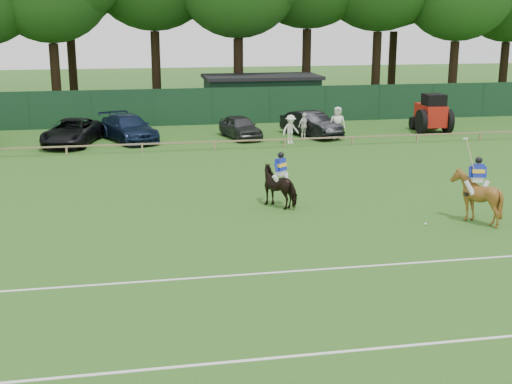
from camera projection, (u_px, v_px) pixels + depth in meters
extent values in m
plane|color=#1E4C14|center=(258.00, 262.00, 20.78)|extent=(160.00, 160.00, 0.00)
imported|color=black|center=(281.00, 186.00, 26.67)|extent=(1.84, 1.98, 1.57)
imported|color=brown|center=(476.00, 197.00, 24.55)|extent=(1.86, 2.01, 1.88)
imported|color=black|center=(72.00, 132.00, 39.38)|extent=(3.58, 5.71, 1.47)
imported|color=#121F3B|center=(129.00, 128.00, 40.56)|extent=(3.94, 5.68, 1.53)
imported|color=#313133|center=(240.00, 127.00, 41.47)|extent=(2.46, 4.30, 1.38)
imported|color=black|center=(311.00, 124.00, 42.12)|extent=(3.22, 4.86, 1.51)
imported|color=white|center=(291.00, 129.00, 39.69)|extent=(1.23, 0.97, 1.67)
imported|color=white|center=(304.00, 126.00, 41.06)|extent=(0.99, 0.85, 1.59)
imported|color=white|center=(337.00, 123.00, 41.17)|extent=(1.06, 0.81, 1.94)
cube|color=silver|center=(281.00, 173.00, 26.53)|extent=(0.44, 0.43, 0.18)
cube|color=#1827B2|center=(281.00, 164.00, 26.45)|extent=(0.50, 0.49, 0.51)
cube|color=yellow|center=(281.00, 165.00, 26.45)|extent=(0.51, 0.49, 0.18)
sphere|color=black|center=(281.00, 155.00, 26.36)|extent=(0.25, 0.25, 0.25)
cylinder|color=silver|center=(286.00, 179.00, 26.77)|extent=(0.32, 0.49, 0.59)
cylinder|color=silver|center=(278.00, 181.00, 26.38)|extent=(0.50, 0.26, 0.59)
cube|color=silver|center=(477.00, 179.00, 24.39)|extent=(0.41, 0.33, 0.18)
cube|color=#1827B2|center=(478.00, 171.00, 24.31)|extent=(0.46, 0.39, 0.51)
cube|color=yellow|center=(478.00, 171.00, 24.31)|extent=(0.48, 0.38, 0.18)
sphere|color=black|center=(479.00, 160.00, 24.22)|extent=(0.25, 0.25, 0.25)
cylinder|color=silver|center=(484.00, 188.00, 24.41)|extent=(0.44, 0.31, 0.59)
cylinder|color=silver|center=(470.00, 188.00, 24.43)|extent=(0.41, 0.41, 0.59)
cylinder|color=tan|center=(470.00, 155.00, 24.23)|extent=(0.15, 0.62, 1.17)
sphere|color=silver|center=(426.00, 224.00, 24.37)|extent=(0.09, 0.09, 0.09)
cube|color=silver|center=(309.00, 355.00, 15.07)|extent=(60.00, 0.10, 0.01)
cube|color=silver|center=(265.00, 273.00, 19.82)|extent=(60.00, 0.10, 0.01)
cube|color=#997F5B|center=(197.00, 142.00, 37.79)|extent=(62.00, 0.08, 0.08)
cube|color=#14351E|center=(183.00, 107.00, 46.15)|extent=(92.00, 0.04, 2.50)
cube|color=#14331E|center=(261.00, 98.00, 50.04)|extent=(8.00, 4.00, 2.80)
cube|color=black|center=(261.00, 77.00, 49.66)|extent=(8.40, 4.40, 0.24)
cube|color=red|center=(431.00, 115.00, 43.72)|extent=(1.47, 2.53, 1.33)
cube|color=black|center=(434.00, 101.00, 43.09)|extent=(1.30, 1.40, 0.92)
cylinder|color=black|center=(421.00, 122.00, 43.00)|extent=(0.40, 1.55, 1.53)
cylinder|color=black|center=(448.00, 121.00, 43.21)|extent=(0.40, 1.55, 1.53)
cylinder|color=black|center=(413.00, 123.00, 44.77)|extent=(0.35, 0.83, 0.82)
cylinder|color=black|center=(435.00, 123.00, 44.96)|extent=(0.35, 0.83, 0.82)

